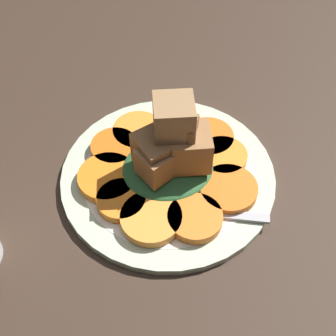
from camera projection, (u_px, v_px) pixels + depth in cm
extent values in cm
cube|color=#38281E|center=(168.00, 183.00, 59.30)|extent=(120.00, 120.00, 2.00)
cylinder|color=beige|center=(168.00, 176.00, 58.13)|extent=(26.46, 26.46, 1.00)
cylinder|color=white|center=(168.00, 176.00, 58.09)|extent=(21.17, 21.17, 1.00)
cylinder|color=orange|center=(224.00, 160.00, 58.27)|extent=(6.11, 6.11, 1.17)
cylinder|color=orange|center=(208.00, 138.00, 60.55)|extent=(6.58, 6.58, 1.17)
cylinder|color=orange|center=(180.00, 126.00, 61.88)|extent=(5.92, 5.92, 1.17)
cylinder|color=orange|center=(138.00, 132.00, 61.27)|extent=(6.63, 6.63, 1.17)
cylinder|color=orange|center=(115.00, 148.00, 59.53)|extent=(6.04, 6.04, 1.17)
cylinder|color=orange|center=(108.00, 178.00, 56.47)|extent=(7.22, 7.22, 1.17)
cylinder|color=orange|center=(121.00, 201.00, 54.37)|extent=(5.76, 5.76, 1.17)
cylinder|color=orange|center=(151.00, 218.00, 52.84)|extent=(7.06, 7.06, 1.17)
cylinder|color=orange|center=(195.00, 218.00, 52.85)|extent=(6.33, 6.33, 1.17)
cylinder|color=orange|center=(228.00, 189.00, 55.38)|extent=(6.91, 6.91, 1.17)
ellipsoid|color=#2D6033|center=(168.00, 168.00, 56.86)|extent=(11.24, 10.11, 2.08)
cube|color=brown|center=(158.00, 153.00, 53.91)|extent=(5.84, 5.84, 4.71)
cube|color=olive|center=(190.00, 148.00, 54.37)|extent=(5.59, 5.59, 4.72)
cube|color=olive|center=(156.00, 163.00, 53.56)|extent=(4.91, 4.91, 3.74)
cube|color=#9E754C|center=(174.00, 118.00, 51.35)|extent=(5.36, 5.36, 4.46)
cube|color=brown|center=(183.00, 135.00, 52.27)|extent=(4.47, 4.47, 3.24)
cube|color=#B2B2B7|center=(216.00, 214.00, 53.69)|extent=(11.60, 6.07, 0.40)
cube|color=#B2B2B7|center=(157.00, 207.00, 54.23)|extent=(2.31, 2.72, 0.40)
cube|color=#B2B2B7|center=(129.00, 212.00, 53.85)|extent=(4.52, 2.28, 0.40)
cube|color=#B2B2B7|center=(130.00, 207.00, 54.27)|extent=(4.52, 2.28, 0.40)
cube|color=#B2B2B7|center=(131.00, 202.00, 54.68)|extent=(4.52, 2.28, 0.40)
cube|color=#B2B2B7|center=(132.00, 198.00, 55.10)|extent=(4.52, 2.28, 0.40)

